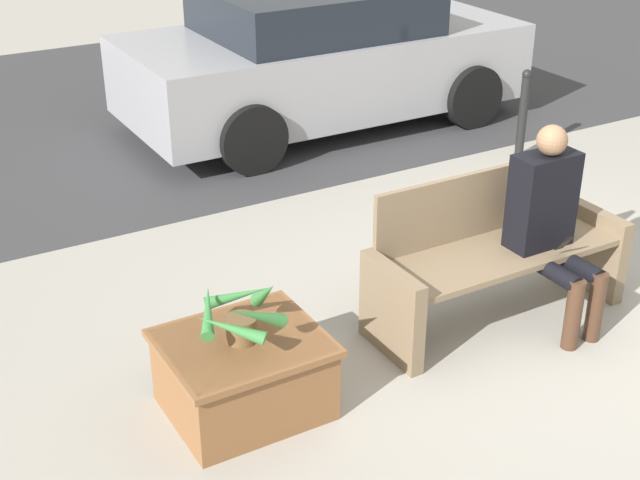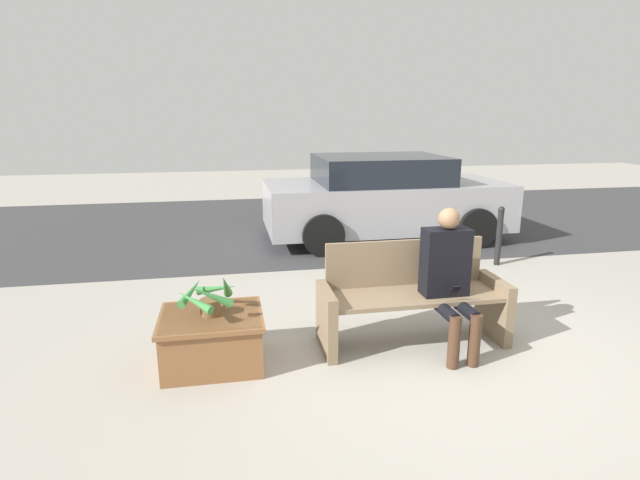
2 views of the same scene
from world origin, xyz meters
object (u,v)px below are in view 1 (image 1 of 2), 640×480
at_px(potted_plant, 240,314).
at_px(bollard_post, 523,112).
at_px(bench, 493,255).
at_px(person_seated, 551,217).
at_px(planter_box, 244,372).
at_px(parked_car, 321,56).

height_order(potted_plant, bollard_post, potted_plant).
relative_size(bench, bollard_post, 2.05).
relative_size(potted_plant, bollard_post, 0.65).
bearing_deg(potted_plant, person_seated, -1.74).
distance_m(planter_box, bollard_post, 4.55).
distance_m(parked_car, bollard_post, 2.15).
bearing_deg(parked_car, person_seated, -99.80).
distance_m(bench, parked_car, 4.03).
bearing_deg(bollard_post, potted_plant, -150.76).
relative_size(person_seated, potted_plant, 2.38).
relative_size(parked_car, bollard_post, 4.76).
bearing_deg(person_seated, bench, 144.21).
height_order(person_seated, bollard_post, person_seated).
bearing_deg(bollard_post, person_seated, -128.86).
distance_m(person_seated, parked_car, 4.16).
xyz_separation_m(person_seated, potted_plant, (-2.13, 0.06, -0.10)).
height_order(bench, potted_plant, bench).
bearing_deg(bollard_post, bench, -135.26).
distance_m(potted_plant, bollard_post, 4.56).
height_order(planter_box, parked_car, parked_car).
relative_size(potted_plant, parked_car, 0.14).
xyz_separation_m(potted_plant, bollard_post, (3.98, 2.23, -0.18)).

